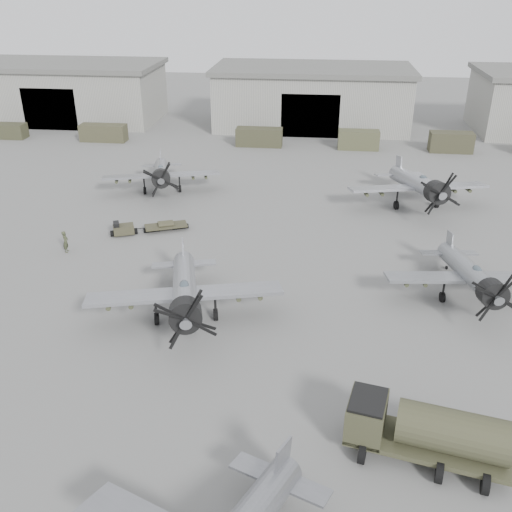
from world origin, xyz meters
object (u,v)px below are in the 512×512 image
Objects in this scene: aircraft_mid_2 at (472,276)px; fuel_tanker at (427,430)px; aircraft_mid_1 at (185,292)px; aircraft_far_1 at (420,185)px; ground_crew at (66,242)px; aircraft_far_0 at (161,173)px; tug_trailer at (140,228)px.

fuel_tanker is (-5.28, -15.10, -0.44)m from aircraft_mid_2.
aircraft_far_1 is at bearing 37.40° from aircraft_mid_1.
aircraft_mid_2 is 6.34× the size of ground_crew.
fuel_tanker is at bearing -115.59° from aircraft_mid_2.
aircraft_far_0 is 6.53× the size of ground_crew.
aircraft_mid_2 is 31.96m from ground_crew.
aircraft_mid_1 reaches higher than tug_trailer.
tug_trailer is at bearing -101.69° from aircraft_far_0.
fuel_tanker is (13.98, -10.26, -0.65)m from aircraft_mid_1.
aircraft_far_0 reaches higher than fuel_tanker.
aircraft_far_0 is 1.51× the size of fuel_tanker.
aircraft_mid_2 reaches higher than ground_crew.
tug_trailer is (-25.49, -8.87, -1.99)m from aircraft_far_1.
ground_crew is at bearing 128.68° from aircraft_mid_1.
tug_trailer is at bearing 104.06° from aircraft_mid_1.
fuel_tanker is at bearing -135.10° from ground_crew.
aircraft_far_0 is 10.47m from tug_trailer.
aircraft_mid_1 is 25.44m from aircraft_far_0.
aircraft_mid_1 is 29.04m from aircraft_far_1.
aircraft_mid_1 reaches higher than aircraft_mid_2.
tug_trailer is (-21.35, 24.09, -1.22)m from fuel_tanker.
aircraft_mid_2 is 17.90m from aircraft_far_1.
aircraft_far_1 is at bearing -18.61° from aircraft_far_0.
aircraft_far_1 is 1.70× the size of fuel_tanker.
aircraft_far_0 is at bearing 138.43° from aircraft_mid_2.
aircraft_mid_2 is at bearing -106.56° from ground_crew.
aircraft_mid_1 is 15.78m from tug_trailer.
aircraft_far_1 is 33.23m from fuel_tanker.
aircraft_far_1 reaches higher than aircraft_far_0.
ground_crew is at bearing 165.43° from aircraft_mid_2.
aircraft_mid_1 is 6.98× the size of ground_crew.
fuel_tanker is 32.22m from tug_trailer.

